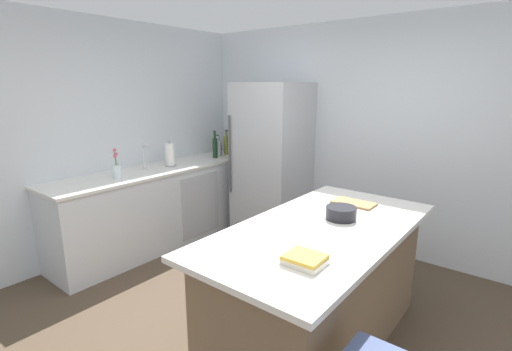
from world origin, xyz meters
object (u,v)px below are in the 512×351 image
at_px(paper_towel_roll, 170,155).
at_px(cutting_board, 354,203).
at_px(wine_bottle, 215,147).
at_px(gin_bottle, 227,144).
at_px(sink_faucet, 144,157).
at_px(olive_oil_bottle, 226,145).
at_px(cookbook_stack, 305,260).
at_px(flower_vase, 117,170).
at_px(refrigerator, 272,161).
at_px(mixing_bowl, 341,213).
at_px(kitchen_island, 319,284).
at_px(whiskey_bottle, 219,148).
at_px(soda_bottle, 218,148).

height_order(paper_towel_roll, cutting_board, paper_towel_roll).
bearing_deg(paper_towel_roll, wine_bottle, 84.34).
distance_m(gin_bottle, wine_bottle, 0.39).
bearing_deg(sink_faucet, olive_oil_bottle, 87.26).
relative_size(gin_bottle, cutting_board, 0.97).
xyz_separation_m(paper_towel_roll, cookbook_stack, (2.59, -1.14, -0.13)).
distance_m(flower_vase, wine_bottle, 1.45).
bearing_deg(flower_vase, gin_bottle, 94.03).
distance_m(refrigerator, gin_bottle, 0.94).
height_order(olive_oil_bottle, cutting_board, olive_oil_bottle).
distance_m(flower_vase, paper_towel_roll, 0.76).
bearing_deg(mixing_bowl, refrigerator, 141.10).
bearing_deg(cutting_board, kitchen_island, -86.47).
bearing_deg(refrigerator, paper_towel_roll, -133.64).
relative_size(flower_vase, cutting_board, 0.93).
bearing_deg(kitchen_island, cookbook_stack, -70.29).
bearing_deg(mixing_bowl, kitchen_island, -98.82).
height_order(refrigerator, sink_faucet, refrigerator).
relative_size(refrigerator, sink_faucet, 6.40).
bearing_deg(gin_bottle, flower_vase, -85.97).
distance_m(paper_towel_roll, cookbook_stack, 2.83).
xyz_separation_m(kitchen_island, cutting_board, (-0.04, 0.62, 0.46)).
xyz_separation_m(whiskey_bottle, cutting_board, (2.39, -0.84, -0.12)).
xyz_separation_m(sink_faucet, cutting_board, (2.40, 0.37, -0.17)).
relative_size(sink_faucet, cutting_board, 0.87).
relative_size(flower_vase, soda_bottle, 1.07).
relative_size(paper_towel_roll, mixing_bowl, 1.38).
distance_m(refrigerator, wine_bottle, 0.83).
relative_size(paper_towel_roll, gin_bottle, 0.94).
bearing_deg(sink_faucet, paper_towel_roll, 81.36).
bearing_deg(olive_oil_bottle, soda_bottle, -81.77).
relative_size(paper_towel_roll, wine_bottle, 0.85).
height_order(sink_faucet, olive_oil_bottle, olive_oil_bottle).
bearing_deg(paper_towel_roll, mixing_bowl, -8.30).
distance_m(kitchen_island, sink_faucet, 2.53).
relative_size(refrigerator, flower_vase, 5.98).
height_order(cookbook_stack, cutting_board, cookbook_stack).
bearing_deg(paper_towel_roll, gin_bottle, 93.10).
distance_m(flower_vase, cookbook_stack, 2.55).
bearing_deg(soda_bottle, paper_towel_roll, -92.97).
height_order(kitchen_island, wine_bottle, wine_bottle).
bearing_deg(mixing_bowl, whiskey_bottle, 153.45).
height_order(flower_vase, cutting_board, flower_vase).
xyz_separation_m(paper_towel_roll, wine_bottle, (0.07, 0.70, 0.01)).
bearing_deg(refrigerator, soda_bottle, -171.48).
bearing_deg(flower_vase, paper_towel_roll, 95.33).
height_order(olive_oil_bottle, wine_bottle, wine_bottle).
bearing_deg(gin_bottle, kitchen_island, -33.94).
height_order(olive_oil_bottle, whiskey_bottle, olive_oil_bottle).
xyz_separation_m(sink_faucet, olive_oil_bottle, (0.06, 1.30, -0.02)).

